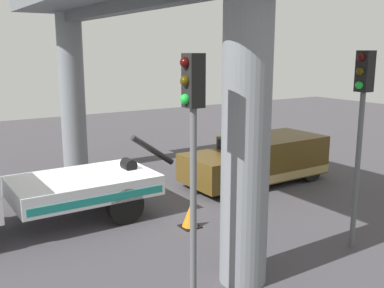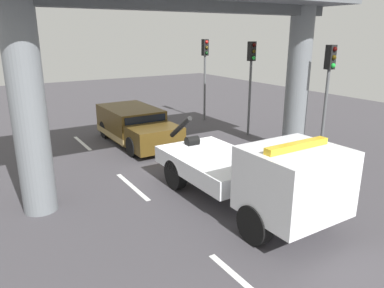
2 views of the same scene
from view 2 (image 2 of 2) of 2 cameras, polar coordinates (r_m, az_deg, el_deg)
The scene contains 11 objects.
ground_plane at distance 13.52m, azimuth -0.54°, elevation -4.86°, with size 60.00×40.00×0.10m, color #423F44.
lane_stripe_west at distance 17.98m, azimuth -16.73°, elevation 0.14°, with size 2.60×0.16×0.01m, color silver.
lane_stripe_mid at distance 12.58m, azimuth -9.30°, elevation -6.54°, with size 2.60×0.16×0.01m, color silver.
lane_stripe_east at distance 8.08m, azimuth 8.69°, elevation -21.11°, with size 2.60×0.16×0.01m, color silver.
tow_truck_white at distance 10.37m, azimuth 9.83°, elevation -4.58°, with size 7.26×2.43×2.46m.
towed_van_green at distance 17.38m, azimuth -8.84°, elevation 2.76°, with size 5.21×2.23×1.58m.
overpass_structure at distance 12.44m, azimuth -0.17°, elevation 20.84°, with size 3.60×12.31×6.99m.
traffic_light_near at distance 21.38m, azimuth 2.06°, elevation 12.61°, with size 0.39×0.32×4.65m.
traffic_light_far at distance 18.21m, azimuth 9.21°, elevation 11.55°, with size 0.39×0.32×4.59m.
traffic_light_mid at distance 15.11m, azimuth 20.51°, elevation 9.55°, with size 0.39×0.32×4.55m.
traffic_cone_orange at distance 14.93m, azimuth 5.92°, elevation -1.50°, with size 0.49×0.49×0.58m.
Camera 2 is at (10.75, -6.50, 4.94)m, focal length 34.21 mm.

